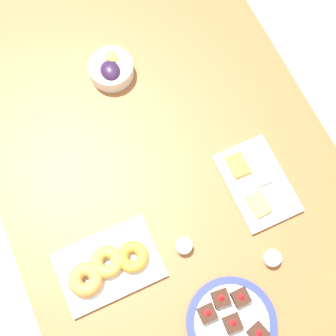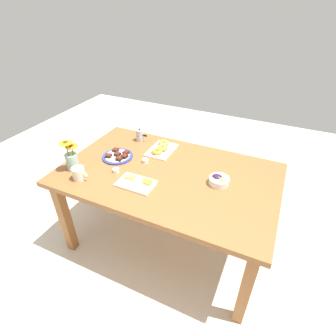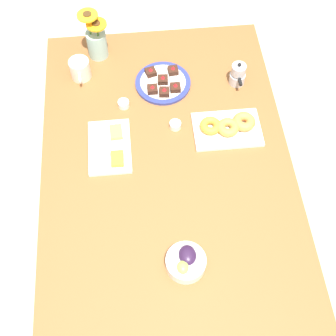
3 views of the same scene
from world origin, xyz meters
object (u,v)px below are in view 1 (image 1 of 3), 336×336
(grape_bowl, at_px, (111,69))
(croissant_platter, at_px, (107,266))
(jam_cup_honey, at_px, (184,246))
(cheese_platter, at_px, (256,183))
(jam_cup_berry, at_px, (272,258))
(dessert_plate, at_px, (231,322))
(dining_table, at_px, (168,181))

(grape_bowl, bearing_deg, croissant_platter, 156.70)
(jam_cup_honey, bearing_deg, croissant_platter, 80.66)
(croissant_platter, xyz_separation_m, jam_cup_honey, (-0.04, -0.22, -0.01))
(cheese_platter, bearing_deg, grape_bowl, 25.47)
(jam_cup_honey, bearing_deg, jam_cup_berry, -122.48)
(jam_cup_honey, bearing_deg, dessert_plate, -172.88)
(croissant_platter, bearing_deg, dining_table, -55.39)
(dining_table, xyz_separation_m, grape_bowl, (0.38, 0.03, 0.12))
(croissant_platter, bearing_deg, dessert_plate, -138.02)
(grape_bowl, distance_m, croissant_platter, 0.61)
(grape_bowl, relative_size, cheese_platter, 0.54)
(cheese_platter, bearing_deg, croissant_platter, 95.28)
(dining_table, relative_size, jam_cup_honey, 33.33)
(dining_table, bearing_deg, cheese_platter, -122.31)
(cheese_platter, xyz_separation_m, jam_cup_berry, (-0.21, 0.06, 0.00))
(croissant_platter, distance_m, jam_cup_honey, 0.22)
(jam_cup_honey, relative_size, dessert_plate, 0.20)
(grape_bowl, height_order, dessert_plate, grape_bowl)
(jam_cup_honey, xyz_separation_m, dessert_plate, (-0.24, -0.03, -0.00))
(grape_bowl, distance_m, cheese_platter, 0.57)
(jam_cup_honey, distance_m, dessert_plate, 0.24)
(grape_bowl, relative_size, croissant_platter, 0.51)
(croissant_platter, xyz_separation_m, dessert_plate, (-0.27, -0.25, -0.01))
(cheese_platter, height_order, jam_cup_berry, cheese_platter)
(dining_table, bearing_deg, croissant_platter, 124.61)
(dining_table, distance_m, grape_bowl, 0.40)
(cheese_platter, xyz_separation_m, croissant_platter, (-0.05, 0.49, 0.01))
(dessert_plate, bearing_deg, dining_table, -2.77)
(cheese_platter, bearing_deg, dining_table, 57.69)
(dining_table, xyz_separation_m, jam_cup_honey, (-0.22, 0.05, 0.10))
(dining_table, distance_m, jam_cup_honey, 0.25)
(cheese_platter, relative_size, jam_cup_berry, 5.42)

